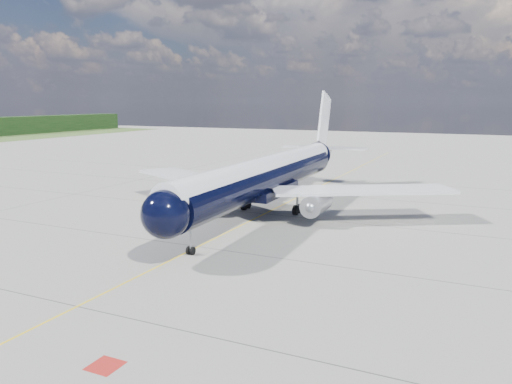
% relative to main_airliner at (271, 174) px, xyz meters
% --- Properties ---
extents(ground, '(320.00, 320.00, 0.00)m').
position_rel_main_airliner_xyz_m(ground, '(-0.21, 3.69, -4.59)').
color(ground, gray).
rests_on(ground, ground).
extents(taxiway_centerline, '(0.16, 160.00, 0.01)m').
position_rel_main_airliner_xyz_m(taxiway_centerline, '(-0.21, -1.31, -4.59)').
color(taxiway_centerline, yellow).
rests_on(taxiway_centerline, ground).
extents(red_marking, '(1.60, 1.60, 0.01)m').
position_rel_main_airliner_xyz_m(red_marking, '(6.59, -36.31, -4.59)').
color(red_marking, maroon).
rests_on(red_marking, ground).
extents(main_airliner, '(42.10, 51.19, 14.80)m').
position_rel_main_airliner_xyz_m(main_airliner, '(0.00, 0.00, 0.00)').
color(main_airliner, black).
rests_on(main_airliner, ground).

